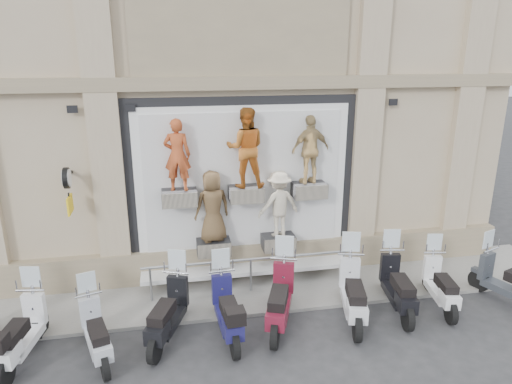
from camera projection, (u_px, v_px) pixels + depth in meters
ground at (269, 344)px, 8.99m from camera, size 90.00×90.00×0.00m
sidewalk at (250, 290)px, 10.95m from camera, size 16.00×2.20×0.08m
building at (220, 35)px, 13.79m from camera, size 14.00×8.60×12.00m
shop_vitrine at (247, 187)px, 10.86m from camera, size 5.60×0.83×4.30m
guard_rail at (251, 276)px, 10.73m from camera, size 5.06×0.10×0.93m
clock_sign_bracket at (68, 184)px, 9.76m from camera, size 0.10×0.80×1.02m
scooter_b at (20, 322)px, 8.31m from camera, size 0.89×2.03×1.60m
scooter_c at (95, 323)px, 8.39m from camera, size 1.06×1.92×1.50m
scooter_d at (167, 302)px, 8.93m from camera, size 1.28×2.10×1.65m
scooter_e at (227, 300)px, 9.04m from camera, size 0.69×2.03×1.63m
scooter_f at (280, 288)px, 9.37m from camera, size 1.35×2.23×1.74m
scooter_g at (354, 283)px, 9.60m from camera, size 1.15×2.22×1.73m
scooter_h at (399, 276)px, 9.94m from camera, size 0.95×2.13×1.67m
scooter_i at (442, 276)px, 10.12m from camera, size 0.91×1.94×1.51m
scooter_j at (511, 273)px, 10.20m from camera, size 1.19×2.02×1.58m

